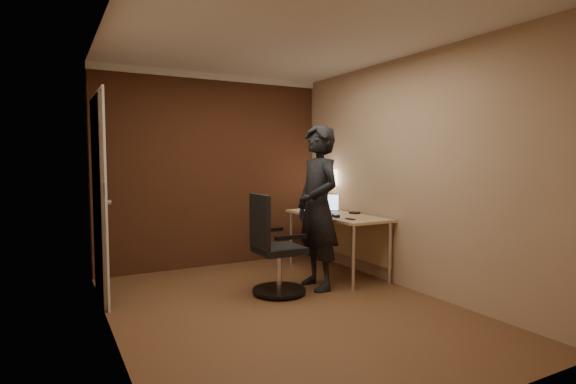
# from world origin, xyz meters

# --- Properties ---
(room) EXTENTS (4.00, 4.00, 4.00)m
(room) POSITION_xyz_m (-0.27, 1.54, 1.37)
(room) COLOR brown
(room) RESTS_ON ground
(desk) EXTENTS (0.60, 1.50, 0.73)m
(desk) POSITION_xyz_m (1.25, 0.85, 0.60)
(desk) COLOR #DAB77E
(desk) RESTS_ON ground
(desk_lamp) EXTENTS (0.22, 0.22, 0.54)m
(desk_lamp) POSITION_xyz_m (1.35, 1.35, 1.15)
(desk_lamp) COLOR silver
(desk_lamp) RESTS_ON desk
(laptop) EXTENTS (0.42, 0.41, 0.23)m
(laptop) POSITION_xyz_m (1.16, 1.05, 0.79)
(laptop) COLOR silver
(laptop) RESTS_ON desk
(mouse) EXTENTS (0.08, 0.11, 0.03)m
(mouse) POSITION_xyz_m (1.01, 0.60, 0.75)
(mouse) COLOR black
(mouse) RESTS_ON desk
(phone) EXTENTS (0.07, 0.12, 0.01)m
(phone) POSITION_xyz_m (1.04, 0.37, 0.73)
(phone) COLOR black
(phone) RESTS_ON desk
(wallet) EXTENTS (0.11, 0.13, 0.02)m
(wallet) POSITION_xyz_m (1.40, 0.77, 0.74)
(wallet) COLOR black
(wallet) RESTS_ON desk
(office_chair) EXTENTS (0.56, 0.57, 1.02)m
(office_chair) POSITION_xyz_m (0.10, 0.41, 0.45)
(office_chair) COLOR black
(office_chair) RESTS_ON ground
(person) EXTENTS (0.43, 0.65, 1.76)m
(person) POSITION_xyz_m (0.64, 0.41, 0.88)
(person) COLOR black
(person) RESTS_ON ground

